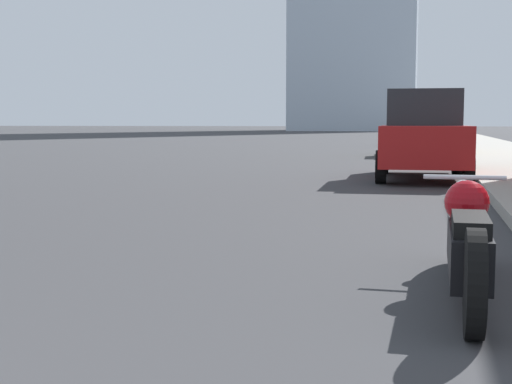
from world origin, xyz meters
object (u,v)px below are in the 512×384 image
motorcycle (467,240)px  parked_car_blue (420,128)px  parked_car_silver (422,126)px  parked_car_yellow (417,133)px  parked_car_red (423,136)px

motorcycle → parked_car_blue: 31.00m
motorcycle → parked_car_silver: (-0.57, 42.29, 0.52)m
motorcycle → parked_car_yellow: (-0.59, 20.24, 0.41)m
motorcycle → parked_car_silver: bearing=91.6°
parked_car_red → parked_car_silver: (-0.22, 32.29, 0.01)m
parked_car_blue → parked_car_silver: parked_car_silver is taller
parked_car_red → parked_car_blue: (-0.23, 20.99, -0.02)m
parked_car_blue → parked_car_silver: size_ratio=0.90×
motorcycle → parked_car_blue: bearing=91.9°
parked_car_yellow → parked_car_silver: parked_car_silver is taller
parked_car_yellow → parked_car_blue: bearing=86.2°
parked_car_yellow → parked_car_blue: 10.75m
parked_car_silver → motorcycle: bearing=-95.1°
parked_car_red → parked_car_yellow: (-0.24, 10.24, -0.09)m
motorcycle → parked_car_red: 10.02m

